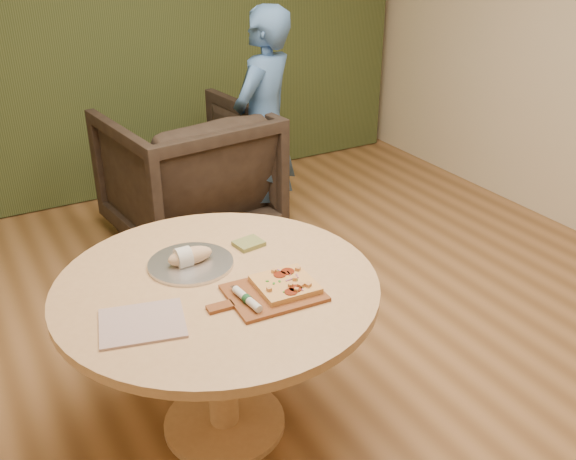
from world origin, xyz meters
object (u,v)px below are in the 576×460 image
(bread_roll, at_px, (188,256))
(armchair, at_px, (188,168))
(person_standing, at_px, (264,125))
(flatbread_pizza, at_px, (285,284))
(serving_tray, at_px, (191,264))
(pizza_paddle, at_px, (271,294))
(cutlery_roll, at_px, (247,299))
(pedestal_table, at_px, (218,311))

(bread_roll, height_order, armchair, armchair)
(bread_roll, bearing_deg, person_standing, 52.51)
(flatbread_pizza, bearing_deg, person_standing, 64.54)
(serving_tray, xyz_separation_m, armchair, (0.63, 1.65, -0.25))
(pizza_paddle, relative_size, flatbread_pizza, 1.95)
(flatbread_pizza, bearing_deg, bread_roll, 125.02)
(serving_tray, distance_m, armchair, 1.78)
(serving_tray, relative_size, bread_roll, 1.84)
(flatbread_pizza, bearing_deg, cutlery_roll, -171.92)
(flatbread_pizza, height_order, bread_roll, bread_roll)
(person_standing, bearing_deg, pedestal_table, 24.82)
(person_standing, bearing_deg, bread_roll, 20.62)
(pizza_paddle, distance_m, flatbread_pizza, 0.07)
(pedestal_table, bearing_deg, flatbread_pizza, -42.11)
(pedestal_table, bearing_deg, bread_roll, 104.97)
(flatbread_pizza, height_order, person_standing, person_standing)
(serving_tray, bearing_deg, flatbread_pizza, -55.92)
(pizza_paddle, xyz_separation_m, armchair, (0.45, 2.02, -0.25))
(pizza_paddle, height_order, flatbread_pizza, flatbread_pizza)
(pedestal_table, height_order, serving_tray, serving_tray)
(pedestal_table, xyz_separation_m, cutlery_roll, (0.03, -0.21, 0.17))
(cutlery_roll, xyz_separation_m, serving_tray, (-0.07, 0.39, -0.02))
(pizza_paddle, xyz_separation_m, person_standing, (0.94, 1.85, 0.02))
(flatbread_pizza, relative_size, person_standing, 0.15)
(pedestal_table, height_order, armchair, armchair)
(pedestal_table, bearing_deg, person_standing, 56.71)
(cutlery_roll, height_order, bread_roll, bread_roll)
(armchair, xyz_separation_m, person_standing, (0.50, -0.17, 0.27))
(person_standing, bearing_deg, flatbread_pizza, 32.65)
(serving_tray, distance_m, bread_roll, 0.04)
(cutlery_roll, relative_size, person_standing, 0.13)
(flatbread_pizza, bearing_deg, armchair, 79.34)
(pedestal_table, height_order, cutlery_roll, cutlery_roll)
(pedestal_table, relative_size, flatbread_pizza, 5.59)
(pizza_paddle, bearing_deg, bread_roll, 120.34)
(pedestal_table, xyz_separation_m, armchair, (0.59, 1.83, -0.10))
(flatbread_pizza, relative_size, cutlery_roll, 1.17)
(serving_tray, bearing_deg, pizza_paddle, -64.08)
(cutlery_roll, distance_m, person_standing, 2.15)
(pedestal_table, height_order, flatbread_pizza, flatbread_pizza)
(flatbread_pizza, xyz_separation_m, bread_roll, (-0.26, 0.37, 0.02))
(bread_roll, bearing_deg, cutlery_roll, -78.88)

